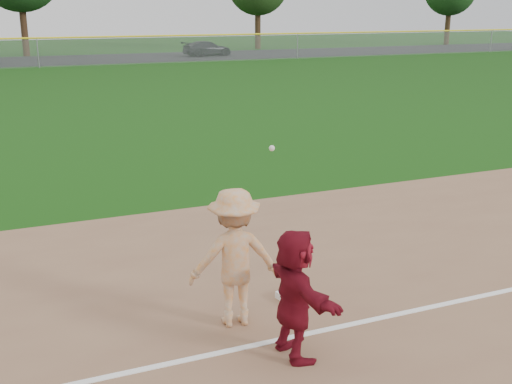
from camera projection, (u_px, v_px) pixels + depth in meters
name	position (u px, v px, depth m)	size (l,w,h in m)	color
ground	(297.00, 307.00, 9.13)	(160.00, 160.00, 0.00)	#14430C
foul_line	(324.00, 330.00, 8.42)	(60.00, 0.10, 0.01)	white
parking_asphalt	(32.00, 61.00, 49.78)	(120.00, 10.00, 0.01)	black
first_base	(297.00, 296.00, 9.29)	(0.46, 0.46, 0.10)	white
base_runner	(295.00, 294.00, 7.60)	(1.51, 0.48, 1.62)	maroon
car_right	(207.00, 48.00, 54.58)	(1.73, 4.26, 1.24)	black
first_base_play	(234.00, 257.00, 8.39)	(1.29, 0.86, 2.38)	#ADADB0
outfield_fence	(37.00, 39.00, 43.93)	(110.00, 0.12, 110.00)	#999EA0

